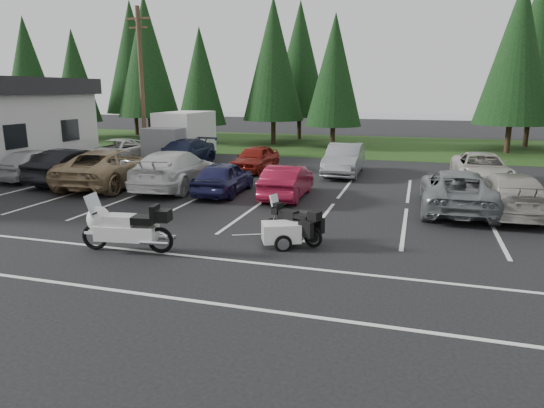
{
  "coord_description": "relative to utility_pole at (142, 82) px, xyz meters",
  "views": [
    {
      "loc": [
        6.15,
        -14.4,
        4.25
      ],
      "look_at": [
        1.95,
        -0.5,
        0.82
      ],
      "focal_mm": 32.0,
      "sensor_mm": 36.0,
      "label": 1
    }
  ],
  "objects": [
    {
      "name": "conifer_6",
      "position": [
        22.0,
        10.1,
        2.01
      ],
      "size": [
        4.93,
        4.93,
        11.48
      ],
      "color": "#332316",
      "rests_on": "ground"
    },
    {
      "name": "car_far_3",
      "position": [
        12.58,
        -1.78,
        -3.91
      ],
      "size": [
        1.7,
        4.78,
        1.57
      ],
      "primitive_type": "imported",
      "rotation": [
        0.0,
        0.0,
        0.01
      ],
      "color": "gray",
      "rests_on": "ground"
    },
    {
      "name": "conifer_4",
      "position": [
        5.0,
        10.9,
        1.83
      ],
      "size": [
        4.8,
        4.8,
        11.17
      ],
      "color": "#332316",
      "rests_on": "ground"
    },
    {
      "name": "ground",
      "position": [
        10.0,
        -12.0,
        -4.7
      ],
      "size": [
        120.0,
        120.0,
        0.0
      ],
      "primitive_type": "plane",
      "color": "black",
      "rests_on": "ground"
    },
    {
      "name": "lake_water",
      "position": [
        14.0,
        43.0,
        -4.7
      ],
      "size": [
        70.0,
        50.0,
        0.02
      ],
      "primitive_type": "cube",
      "color": "gray",
      "rests_on": "ground"
    },
    {
      "name": "car_near_0",
      "position": [
        -1.6,
        -7.3,
        -3.93
      ],
      "size": [
        1.93,
        4.54,
        1.53
      ],
      "primitive_type": "imported",
      "rotation": [
        0.0,
        0.0,
        3.17
      ],
      "color": "silver",
      "rests_on": "ground"
    },
    {
      "name": "car_near_4",
      "position": [
        8.48,
        -7.95,
        -4.01
      ],
      "size": [
        1.76,
        4.11,
        1.38
      ],
      "primitive_type": "imported",
      "rotation": [
        0.0,
        0.0,
        3.17
      ],
      "color": "#1B1D45",
      "rests_on": "ground"
    },
    {
      "name": "car_near_3",
      "position": [
        5.98,
        -7.46,
        -3.86
      ],
      "size": [
        2.78,
        5.94,
        1.68
      ],
      "primitive_type": "imported",
      "rotation": [
        0.0,
        0.0,
        3.22
      ],
      "color": "silver",
      "rests_on": "ground"
    },
    {
      "name": "conifer_1",
      "position": [
        -12.0,
        9.2,
        0.69
      ],
      "size": [
        3.96,
        3.96,
        9.22
      ],
      "color": "#332316",
      "rests_on": "ground"
    },
    {
      "name": "conifer_5",
      "position": [
        10.0,
        9.6,
        0.93
      ],
      "size": [
        4.14,
        4.14,
        9.63
      ],
      "color": "#332316",
      "rests_on": "ground"
    },
    {
      "name": "car_near_6",
      "position": [
        17.59,
        -8.23,
        -3.96
      ],
      "size": [
        2.49,
        5.34,
        1.48
      ],
      "primitive_type": "imported",
      "rotation": [
        0.0,
        0.0,
        3.15
      ],
      "color": "slate",
      "rests_on": "ground"
    },
    {
      "name": "box_truck",
      "position": [
        2.0,
        0.5,
        -3.25
      ],
      "size": [
        2.4,
        5.6,
        2.9
      ],
      "primitive_type": null,
      "color": "silver",
      "rests_on": "ground"
    },
    {
      "name": "cargo_trailer",
      "position": [
        12.68,
        -14.04,
        -4.35
      ],
      "size": [
        1.71,
        1.38,
        0.69
      ],
      "primitive_type": null,
      "rotation": [
        0.0,
        0.0,
        0.42
      ],
      "color": "white",
      "rests_on": "ground"
    },
    {
      "name": "conifer_back_a",
      "position": [
        -10.0,
        15.0,
        2.49
      ],
      "size": [
        5.28,
        5.28,
        12.3
      ],
      "color": "#332316",
      "rests_on": "ground"
    },
    {
      "name": "car_far_0",
      "position": [
        -0.82,
        -1.84,
        -3.98
      ],
      "size": [
        2.64,
        5.26,
        1.43
      ],
      "primitive_type": "imported",
      "rotation": [
        0.0,
        0.0,
        -0.05
      ],
      "color": "white",
      "rests_on": "ground"
    },
    {
      "name": "car_near_7",
      "position": [
        19.29,
        -8.23,
        -3.97
      ],
      "size": [
        2.34,
        5.15,
        1.46
      ],
      "primitive_type": "imported",
      "rotation": [
        0.0,
        0.0,
        3.2
      ],
      "color": "#9F9A92",
      "rests_on": "ground"
    },
    {
      "name": "car_near_1",
      "position": [
        0.98,
        -7.71,
        -3.9
      ],
      "size": [
        2.06,
        4.98,
        1.6
      ],
      "primitive_type": "imported",
      "rotation": [
        0.0,
        0.0,
        3.07
      ],
      "color": "black",
      "rests_on": "ground"
    },
    {
      "name": "car_far_1",
      "position": [
        3.47,
        -1.82,
        -3.94
      ],
      "size": [
        2.44,
        5.33,
        1.51
      ],
      "primitive_type": "imported",
      "rotation": [
        0.0,
        0.0,
        -0.06
      ],
      "color": "#161D38",
      "rests_on": "ground"
    },
    {
      "name": "utility_pole",
      "position": [
        0.0,
        0.0,
        0.0
      ],
      "size": [
        1.6,
        0.26,
        9.0
      ],
      "color": "#473321",
      "rests_on": "ground"
    },
    {
      "name": "stall_markings",
      "position": [
        10.0,
        -10.0,
        -4.69
      ],
      "size": [
        32.0,
        16.0,
        0.01
      ],
      "primitive_type": "cube",
      "color": "silver",
      "rests_on": "ground"
    },
    {
      "name": "conifer_3",
      "position": [
        -0.5,
        9.4,
        0.57
      ],
      "size": [
        3.87,
        3.87,
        9.02
      ],
      "color": "#332316",
      "rests_on": "ground"
    },
    {
      "name": "car_far_4",
      "position": [
        19.02,
        -2.44,
        -3.99
      ],
      "size": [
        2.55,
        5.16,
        1.41
      ],
      "primitive_type": "imported",
      "rotation": [
        0.0,
        0.0,
        0.04
      ],
      "color": "#BBB5AC",
      "rests_on": "ground"
    },
    {
      "name": "grass_strip",
      "position": [
        10.0,
        12.0,
        -4.69
      ],
      "size": [
        80.0,
        16.0,
        0.01
      ],
      "primitive_type": "cube",
      "color": "#183310",
      "rests_on": "ground"
    },
    {
      "name": "touring_motorcycle",
      "position": [
        8.84,
        -15.63,
        -3.91
      ],
      "size": [
        2.95,
        1.26,
        1.58
      ],
      "primitive_type": null,
      "rotation": [
        0.0,
        0.0,
        0.13
      ],
      "color": "white",
      "rests_on": "ground"
    },
    {
      "name": "car_near_5",
      "position": [
        11.21,
        -7.91,
        -4.03
      ],
      "size": [
        1.53,
        4.1,
        1.34
      ],
      "primitive_type": "imported",
      "rotation": [
        0.0,
        0.0,
        3.17
      ],
      "color": "maroon",
      "rests_on": "ground"
    },
    {
      "name": "car_far_2",
      "position": [
        7.89,
        -2.13,
        -4.01
      ],
      "size": [
        1.88,
        4.14,
        1.38
      ],
      "primitive_type": "imported",
      "rotation": [
        0.0,
        0.0,
        -0.06
      ],
      "color": "maroon",
      "rests_on": "ground"
    },
    {
      "name": "conifer_back_c",
      "position": [
        24.0,
        14.8,
        2.8
      ],
      "size": [
        5.5,
        5.5,
        12.81
      ],
      "color": "#332316",
      "rests_on": "ground"
    },
    {
      "name": "conifer_back_b",
      "position": [
        6.0,
        15.5,
        2.07
      ],
      "size": [
        4.97,
        4.97,
        11.58
      ],
      "color": "#332316",
      "rests_on": "ground"
    },
    {
      "name": "conifer_2",
      "position": [
        -6.0,
        10.8,
        2.25
      ],
      "size": [
        5.1,
        5.1,
        11.89
      ],
      "color": "#332316",
      "rests_on": "ground"
    },
    {
      "name": "conifer_0",
      "position": [
        -18.0,
        10.5,
        1.53
      ],
      "size": [
        4.58,
        4.58,
        10.66
      ],
      "color": "#332316",
      "rests_on": "ground"
    },
    {
      "name": "adventure_motorcycle",
      "position": [
        12.9,
        -13.58,
        -4.03
      ],
      "size": [
        2.33,
        1.55,
        1.34
      ],
      "primitive_type": null,
      "rotation": [
        0.0,
        0.0,
        -0.39
      ],
      "color": "black",
      "rests_on": "ground"
    },
    {
      "name": "car_near_2",
      "position": [
        2.95,
        -7.75,
        -3.86
      ],
      "size": [
        3.22,
        6.2,
        1.67
      ],
      "primitive_type": "imported",
      "rotation": [
        0.0,
        0.0,
        3.22
      ],
      "color": "#957B56",
      "rests_on": "ground"
    }
  ]
}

